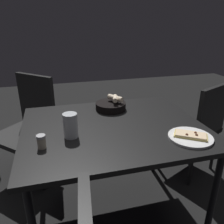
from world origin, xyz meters
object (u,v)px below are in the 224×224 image
(beer_glass, at_px, (71,127))
(bread_basket, at_px, (111,105))
(dining_table, at_px, (113,134))
(chair_spare, at_px, (197,124))
(chair_near, at_px, (29,122))
(pizza_plate, at_px, (190,137))
(pepper_shaker, at_px, (41,142))

(beer_glass, bearing_deg, bread_basket, -132.76)
(dining_table, height_order, chair_spare, chair_spare)
(beer_glass, distance_m, chair_near, 0.89)
(beer_glass, bearing_deg, pizza_plate, 163.34)
(pepper_shaker, xyz_separation_m, chair_near, (0.15, -0.87, -0.25))
(bread_basket, distance_m, chair_spare, 0.85)
(bread_basket, xyz_separation_m, chair_spare, (-0.81, -0.02, -0.26))
(dining_table, xyz_separation_m, chair_spare, (-0.87, -0.30, -0.17))
(dining_table, relative_size, pizza_plate, 4.54)
(pizza_plate, xyz_separation_m, beer_glass, (0.66, -0.20, 0.05))
(dining_table, xyz_separation_m, chair_near, (0.59, -0.70, -0.16))
(chair_near, bearing_deg, chair_spare, 164.63)
(bread_basket, bearing_deg, chair_near, -33.16)
(pepper_shaker, height_order, chair_spare, chair_spare)
(bread_basket, distance_m, chair_near, 0.82)
(dining_table, bearing_deg, chair_near, -49.90)
(dining_table, relative_size, beer_glass, 7.91)
(beer_glass, height_order, chair_spare, beer_glass)
(beer_glass, height_order, pepper_shaker, beer_glass)
(pizza_plate, height_order, chair_spare, chair_spare)
(pizza_plate, xyz_separation_m, pepper_shaker, (0.83, -0.11, 0.02))
(bread_basket, relative_size, chair_spare, 0.26)
(pepper_shaker, relative_size, chair_spare, 0.09)
(pepper_shaker, height_order, chair_near, chair_near)
(chair_near, relative_size, chair_spare, 1.05)
(bread_basket, distance_m, pepper_shaker, 0.67)
(bread_basket, xyz_separation_m, beer_glass, (0.34, 0.36, 0.03))
(pizza_plate, distance_m, chair_near, 1.41)
(dining_table, bearing_deg, pepper_shaker, 21.10)
(pepper_shaker, bearing_deg, chair_spare, -160.17)
(pepper_shaker, bearing_deg, pizza_plate, 172.17)
(dining_table, height_order, chair_near, chair_near)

